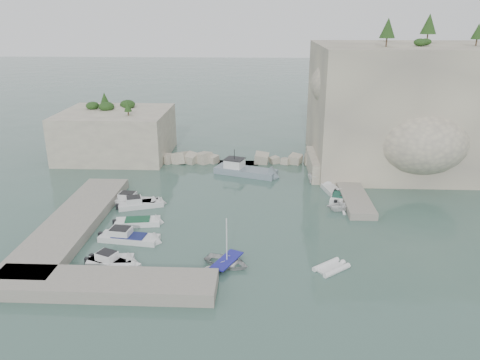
{
  "coord_description": "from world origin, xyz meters",
  "views": [
    {
      "loc": [
        2.35,
        -44.3,
        20.93
      ],
      "look_at": [
        0.0,
        6.0,
        3.0
      ],
      "focal_mm": 35.0,
      "sensor_mm": 36.0,
      "label": 1
    }
  ],
  "objects_px": {
    "inflatable_dinghy": "(331,269)",
    "tender_east_b": "(338,199)",
    "tender_east_c": "(333,193)",
    "motorboat_f": "(114,267)",
    "motorboat_d": "(130,241)",
    "tender_east_a": "(339,210)",
    "motorboat_b": "(141,207)",
    "motorboat_e": "(111,264)",
    "motorboat_a": "(135,203)",
    "rowboat": "(227,265)",
    "work_boat": "(246,174)",
    "tender_east_d": "(323,182)",
    "motorboat_c": "(138,224)"
  },
  "relations": [
    {
      "from": "tender_east_d",
      "to": "tender_east_b",
      "type": "bearing_deg",
      "value": 177.5
    },
    {
      "from": "motorboat_d",
      "to": "tender_east_a",
      "type": "xyz_separation_m",
      "value": [
        21.66,
        8.49,
        0.0
      ]
    },
    {
      "from": "tender_east_b",
      "to": "motorboat_e",
      "type": "bearing_deg",
      "value": 142.99
    },
    {
      "from": "motorboat_a",
      "to": "rowboat",
      "type": "relative_size",
      "value": 1.43
    },
    {
      "from": "tender_east_c",
      "to": "motorboat_b",
      "type": "bearing_deg",
      "value": 89.14
    },
    {
      "from": "motorboat_d",
      "to": "inflatable_dinghy",
      "type": "xyz_separation_m",
      "value": [
        18.97,
        -4.54,
        0.0
      ]
    },
    {
      "from": "motorboat_b",
      "to": "motorboat_a",
      "type": "bearing_deg",
      "value": 115.43
    },
    {
      "from": "motorboat_b",
      "to": "inflatable_dinghy",
      "type": "height_order",
      "value": "motorboat_b"
    },
    {
      "from": "motorboat_e",
      "to": "tender_east_d",
      "type": "distance_m",
      "value": 30.91
    },
    {
      "from": "inflatable_dinghy",
      "to": "tender_east_a",
      "type": "bearing_deg",
      "value": 38.79
    },
    {
      "from": "motorboat_e",
      "to": "tender_east_d",
      "type": "relative_size",
      "value": 1.01
    },
    {
      "from": "motorboat_a",
      "to": "tender_east_c",
      "type": "relative_size",
      "value": 1.17
    },
    {
      "from": "motorboat_a",
      "to": "motorboat_d",
      "type": "bearing_deg",
      "value": -72.97
    },
    {
      "from": "inflatable_dinghy",
      "to": "tender_east_d",
      "type": "bearing_deg",
      "value": 45.36
    },
    {
      "from": "motorboat_e",
      "to": "tender_east_a",
      "type": "distance_m",
      "value": 25.65
    },
    {
      "from": "motorboat_c",
      "to": "tender_east_b",
      "type": "height_order",
      "value": "same"
    },
    {
      "from": "motorboat_b",
      "to": "tender_east_b",
      "type": "relative_size",
      "value": 1.28
    },
    {
      "from": "motorboat_d",
      "to": "work_boat",
      "type": "xyz_separation_m",
      "value": [
        10.66,
        20.59,
        0.0
      ]
    },
    {
      "from": "motorboat_b",
      "to": "rowboat",
      "type": "xyz_separation_m",
      "value": [
        10.86,
        -12.77,
        0.0
      ]
    },
    {
      "from": "motorboat_f",
      "to": "tender_east_c",
      "type": "xyz_separation_m",
      "value": [
        21.73,
        18.88,
        0.0
      ]
    },
    {
      "from": "motorboat_d",
      "to": "work_boat",
      "type": "relative_size",
      "value": 0.68
    },
    {
      "from": "motorboat_b",
      "to": "tender_east_b",
      "type": "bearing_deg",
      "value": -10.79
    },
    {
      "from": "tender_east_b",
      "to": "work_boat",
      "type": "height_order",
      "value": "work_boat"
    },
    {
      "from": "motorboat_d",
      "to": "rowboat",
      "type": "xyz_separation_m",
      "value": [
        9.86,
        -4.24,
        0.0
      ]
    },
    {
      "from": "inflatable_dinghy",
      "to": "work_boat",
      "type": "height_order",
      "value": "work_boat"
    },
    {
      "from": "motorboat_b",
      "to": "work_boat",
      "type": "height_order",
      "value": "work_boat"
    },
    {
      "from": "motorboat_a",
      "to": "motorboat_b",
      "type": "xyz_separation_m",
      "value": [
        0.98,
        -0.99,
        0.0
      ]
    },
    {
      "from": "motorboat_b",
      "to": "inflatable_dinghy",
      "type": "distance_m",
      "value": 23.87
    },
    {
      "from": "motorboat_c",
      "to": "motorboat_f",
      "type": "height_order",
      "value": "motorboat_f"
    },
    {
      "from": "motorboat_c",
      "to": "tender_east_c",
      "type": "distance_m",
      "value": 24.07
    },
    {
      "from": "motorboat_f",
      "to": "work_boat",
      "type": "distance_m",
      "value": 27.73
    },
    {
      "from": "motorboat_f",
      "to": "tender_east_a",
      "type": "distance_m",
      "value": 25.53
    },
    {
      "from": "motorboat_b",
      "to": "motorboat_f",
      "type": "height_order",
      "value": "same"
    },
    {
      "from": "work_boat",
      "to": "motorboat_f",
      "type": "bearing_deg",
      "value": -92.84
    },
    {
      "from": "inflatable_dinghy",
      "to": "tender_east_a",
      "type": "height_order",
      "value": "tender_east_a"
    },
    {
      "from": "tender_east_c",
      "to": "motorboat_e",
      "type": "bearing_deg",
      "value": 115.47
    },
    {
      "from": "motorboat_b",
      "to": "tender_east_c",
      "type": "bearing_deg",
      "value": -6.06
    },
    {
      "from": "inflatable_dinghy",
      "to": "tender_east_c",
      "type": "bearing_deg",
      "value": 41.95
    },
    {
      "from": "motorboat_b",
      "to": "work_boat",
      "type": "distance_m",
      "value": 16.77
    },
    {
      "from": "motorboat_a",
      "to": "work_boat",
      "type": "xyz_separation_m",
      "value": [
        12.65,
        11.06,
        0.0
      ]
    },
    {
      "from": "motorboat_b",
      "to": "tender_east_b",
      "type": "distance_m",
      "value": 23.3
    },
    {
      "from": "tender_east_b",
      "to": "tender_east_d",
      "type": "xyz_separation_m",
      "value": [
        -1.09,
        5.82,
        0.0
      ]
    },
    {
      "from": "motorboat_a",
      "to": "inflatable_dinghy",
      "type": "relative_size",
      "value": 1.8
    },
    {
      "from": "motorboat_f",
      "to": "tender_east_a",
      "type": "bearing_deg",
      "value": 55.37
    },
    {
      "from": "motorboat_f",
      "to": "rowboat",
      "type": "xyz_separation_m",
      "value": [
        9.87,
        0.77,
        0.0
      ]
    },
    {
      "from": "tender_east_c",
      "to": "tender_east_d",
      "type": "relative_size",
      "value": 1.18
    },
    {
      "from": "inflatable_dinghy",
      "to": "tender_east_b",
      "type": "distance_m",
      "value": 16.8
    },
    {
      "from": "motorboat_b",
      "to": "motorboat_d",
      "type": "distance_m",
      "value": 8.59
    },
    {
      "from": "motorboat_a",
      "to": "inflatable_dinghy",
      "type": "height_order",
      "value": "motorboat_a"
    },
    {
      "from": "motorboat_a",
      "to": "motorboat_f",
      "type": "height_order",
      "value": "same"
    }
  ]
}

